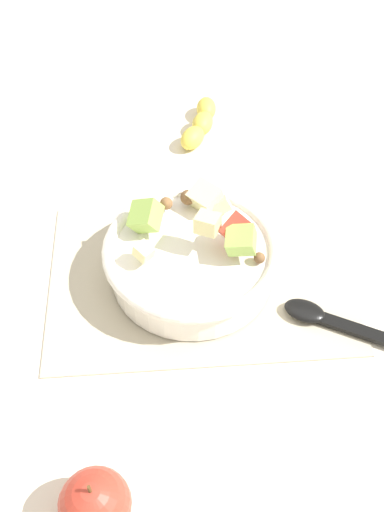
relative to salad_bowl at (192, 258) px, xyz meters
The scene contains 6 objects.
ground_plane 0.04m from the salad_bowl, ahead, with size 2.40×2.40×0.00m, color silver.
placemat 0.04m from the salad_bowl, ahead, with size 0.43×0.30×0.01m, color #BCB299.
salad_bowl is the anchor object (origin of this frame).
serving_spoon 0.22m from the salad_bowl, 28.18° to the right, with size 0.21×0.13×0.01m.
whole_apple 0.34m from the salad_bowl, 111.14° to the right, with size 0.08×0.08×0.09m.
banana_whole 0.35m from the salad_bowl, 83.28° to the left, with size 0.08×0.15×0.04m.
Camera 1 is at (-0.05, -0.53, 0.65)m, focal length 40.84 mm.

